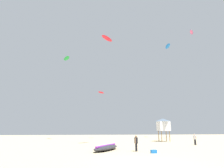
{
  "coord_description": "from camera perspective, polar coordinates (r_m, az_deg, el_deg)",
  "views": [
    {
      "loc": [
        -3.69,
        -12.49,
        2.26
      ],
      "look_at": [
        0.0,
        21.22,
        10.71
      ],
      "focal_mm": 28.94,
      "sensor_mm": 36.0,
      "label": 1
    }
  ],
  "objects": [
    {
      "name": "lifeguard_tower",
      "position": [
        35.86,
        15.9,
        -12.2
      ],
      "size": [
        2.3,
        2.3,
        4.15
      ],
      "color": "#8C704C",
      "rests_on": "ground"
    },
    {
      "name": "ground_plane",
      "position": [
        13.22,
        10.98,
        -23.59
      ],
      "size": [
        120.0,
        120.0,
        0.0
      ],
      "primitive_type": "plane",
      "color": "#C6B28C"
    },
    {
      "name": "person_foreground",
      "position": [
        19.94,
        7.63,
        -17.69
      ],
      "size": [
        0.36,
        0.45,
        1.59
      ],
      "rotation": [
        0.0,
        0.0,
        5.65
      ],
      "color": "black",
      "rests_on": "ground"
    },
    {
      "name": "kite_grounded_near",
      "position": [
        20.62,
        -1.83,
        -19.47
      ],
      "size": [
        3.73,
        5.03,
        0.6
      ],
      "color": "#2D2D33",
      "rests_on": "ground"
    },
    {
      "name": "cooler_box",
      "position": [
        18.8,
        13.05,
        -20.06
      ],
      "size": [
        0.56,
        0.36,
        0.32
      ],
      "primitive_type": "cube",
      "color": "blue",
      "rests_on": "ground"
    },
    {
      "name": "kite_aloft_4",
      "position": [
        50.23,
        23.83,
        14.74
      ],
      "size": [
        2.06,
        2.27,
        0.55
      ],
      "color": "#E5598C"
    },
    {
      "name": "kite_aloft_3",
      "position": [
        30.37,
        -1.58,
        14.22
      ],
      "size": [
        2.31,
        2.48,
        0.4
      ],
      "color": "red"
    },
    {
      "name": "kite_aloft_0",
      "position": [
        46.43,
        -3.47,
        -2.69
      ],
      "size": [
        2.01,
        2.48,
        0.44
      ],
      "color": "red"
    },
    {
      "name": "kite_aloft_2",
      "position": [
        54.26,
        17.2,
        11.36
      ],
      "size": [
        1.33,
        3.35,
        0.69
      ],
      "color": "blue"
    },
    {
      "name": "person_midground",
      "position": [
        29.76,
        24.7,
        -15.35
      ],
      "size": [
        0.35,
        0.5,
        1.57
      ],
      "rotation": [
        0.0,
        0.0,
        3.45
      ],
      "color": "#2D2D33",
      "rests_on": "ground"
    },
    {
      "name": "kite_aloft_1",
      "position": [
        43.94,
        -14.16,
        7.87
      ],
      "size": [
        2.15,
        3.01,
        0.6
      ],
      "color": "green"
    }
  ]
}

